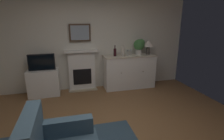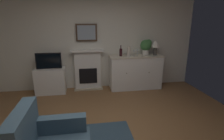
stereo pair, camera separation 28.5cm
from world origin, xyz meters
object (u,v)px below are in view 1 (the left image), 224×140
at_px(wine_glass_center, 131,51).
at_px(potted_plant_small, 139,45).
at_px(table_lamp, 148,44).
at_px(wine_bottle, 115,52).
at_px(sideboard_cabinet, 129,72).
at_px(vase_decorative, 123,51).
at_px(tv_cabinet, 44,83).
at_px(framed_picture, 80,33).
at_px(fireplace_unit, 82,70).
at_px(wine_glass_left, 128,51).
at_px(tv_set, 42,62).

bearing_deg(wine_glass_center, potted_plant_small, 6.05).
height_order(table_lamp, wine_bottle, table_lamp).
distance_m(sideboard_cabinet, vase_decorative, 0.64).
bearing_deg(tv_cabinet, framed_picture, 12.01).
distance_m(framed_picture, potted_plant_small, 1.64).
xyz_separation_m(fireplace_unit, sideboard_cabinet, (1.30, -0.18, -0.08)).
bearing_deg(framed_picture, wine_glass_left, -12.03).
xyz_separation_m(fireplace_unit, wine_glass_center, (1.34, -0.16, 0.50)).
relative_size(sideboard_cabinet, potted_plant_small, 3.35).
bearing_deg(sideboard_cabinet, tv_cabinet, 179.62).
height_order(tv_cabinet, potted_plant_small, potted_plant_small).
distance_m(table_lamp, vase_decorative, 0.76).
xyz_separation_m(wine_glass_left, potted_plant_small, (0.36, 0.09, 0.13)).
xyz_separation_m(vase_decorative, potted_plant_small, (0.50, 0.10, 0.12)).
xyz_separation_m(wine_glass_center, tv_set, (-2.32, -0.03, -0.18)).
relative_size(sideboard_cabinet, wine_glass_left, 8.72).
relative_size(vase_decorative, tv_set, 0.45).
bearing_deg(potted_plant_small, wine_glass_left, -166.64).
distance_m(fireplace_unit, potted_plant_small, 1.72).
height_order(fireplace_unit, potted_plant_small, potted_plant_small).
bearing_deg(framed_picture, wine_glass_center, -8.62).
xyz_separation_m(fireplace_unit, vase_decorative, (1.09, -0.23, 0.52)).
distance_m(framed_picture, wine_glass_center, 1.45).
height_order(vase_decorative, tv_set, vase_decorative).
bearing_deg(vase_decorative, framed_picture, 166.01).
bearing_deg(wine_glass_left, vase_decorative, -176.18).
height_order(framed_picture, wine_glass_left, framed_picture).
xyz_separation_m(wine_glass_left, vase_decorative, (-0.14, -0.01, 0.02)).
bearing_deg(tv_cabinet, potted_plant_small, 0.68).
distance_m(fireplace_unit, table_lamp, 1.96).
bearing_deg(wine_glass_center, wine_glass_left, -151.70).
distance_m(table_lamp, potted_plant_small, 0.25).
distance_m(wine_bottle, tv_set, 1.86).
xyz_separation_m(sideboard_cabinet, tv_set, (-2.28, -0.01, 0.40)).
relative_size(wine_bottle, tv_set, 0.47).
bearing_deg(wine_bottle, tv_cabinet, 179.55).
bearing_deg(wine_bottle, tv_set, -179.73).
bearing_deg(tv_set, potted_plant_small, 1.19).
bearing_deg(table_lamp, vase_decorative, -176.17).
bearing_deg(wine_glass_left, wine_bottle, 173.34).
bearing_deg(tv_set, tv_cabinet, 90.00).
bearing_deg(framed_picture, potted_plant_small, -6.33).
bearing_deg(potted_plant_small, wine_bottle, -176.41).
relative_size(wine_glass_center, tv_set, 0.27).
xyz_separation_m(framed_picture, wine_glass_left, (1.23, -0.26, -0.49)).
xyz_separation_m(wine_bottle, potted_plant_small, (0.71, 0.04, 0.15)).
bearing_deg(table_lamp, tv_cabinet, 179.69).
height_order(framed_picture, wine_glass_center, framed_picture).
xyz_separation_m(table_lamp, wine_bottle, (-0.96, 0.00, -0.17)).
bearing_deg(tv_cabinet, tv_set, -90.00).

